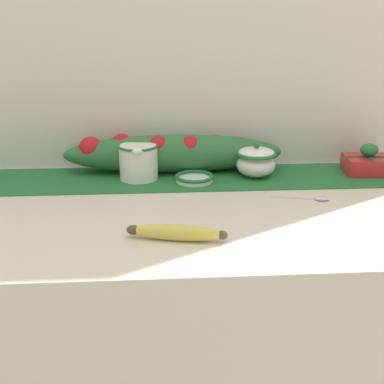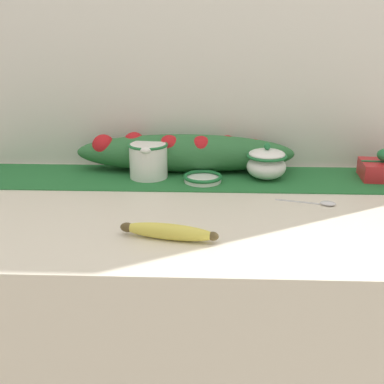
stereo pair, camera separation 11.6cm
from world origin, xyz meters
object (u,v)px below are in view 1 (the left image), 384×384
object	(u,v)px
sugar_bowl	(256,161)
gift_box	(368,163)
small_dish	(194,178)
banana	(177,232)
spoon	(318,198)
cream_pitcher	(139,160)

from	to	relation	value
sugar_bowl	gift_box	bearing A→B (deg)	2.22
small_dish	banana	distance (m)	0.39
spoon	gift_box	xyz separation A→B (m)	(0.22, 0.22, 0.03)
banana	gift_box	distance (m)	0.74
sugar_bowl	banana	world-z (taller)	sugar_bowl
small_dish	cream_pitcher	bearing A→B (deg)	166.79
banana	spoon	world-z (taller)	banana
small_dish	spoon	distance (m)	0.35
sugar_bowl	spoon	world-z (taller)	sugar_bowl
spoon	sugar_bowl	bearing A→B (deg)	136.28
cream_pitcher	gift_box	world-z (taller)	cream_pitcher
sugar_bowl	banana	size ratio (longest dim) A/B	0.54
sugar_bowl	spoon	xyz separation A→B (m)	(0.13, -0.20, -0.04)
sugar_bowl	small_dish	size ratio (longest dim) A/B	1.04
banana	gift_box	world-z (taller)	gift_box
banana	gift_box	bearing A→B (deg)	36.19
cream_pitcher	banana	world-z (taller)	cream_pitcher
cream_pitcher	spoon	distance (m)	0.52
cream_pitcher	banana	bearing A→B (deg)	-77.43
small_dish	banana	world-z (taller)	banana
banana	spoon	xyz separation A→B (m)	(0.38, 0.22, -0.01)
sugar_bowl	banana	distance (m)	0.49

